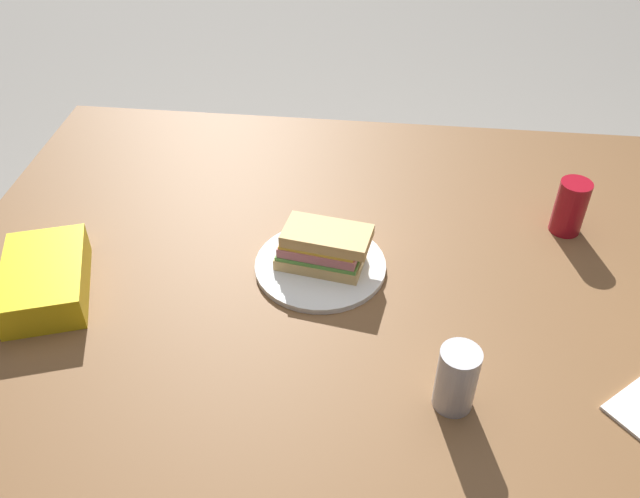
% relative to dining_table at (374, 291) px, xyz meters
% --- Properties ---
extents(ground_plane, '(8.00, 8.00, 0.00)m').
position_rel_dining_table_xyz_m(ground_plane, '(0.00, 0.00, -0.66)').
color(ground_plane, gray).
extents(dining_table, '(1.74, 1.17, 0.73)m').
position_rel_dining_table_xyz_m(dining_table, '(0.00, 0.00, 0.00)').
color(dining_table, brown).
rests_on(dining_table, ground_plane).
extents(paper_plate, '(0.26, 0.26, 0.01)m').
position_rel_dining_table_xyz_m(paper_plate, '(-0.11, -0.02, 0.08)').
color(paper_plate, white).
rests_on(paper_plate, dining_table).
extents(sandwich, '(0.20, 0.12, 0.08)m').
position_rel_dining_table_xyz_m(sandwich, '(-0.11, -0.02, 0.12)').
color(sandwich, '#DBB26B').
rests_on(sandwich, paper_plate).
extents(soda_can_red, '(0.07, 0.07, 0.12)m').
position_rel_dining_table_xyz_m(soda_can_red, '(0.40, 0.16, 0.13)').
color(soda_can_red, maroon).
rests_on(soda_can_red, dining_table).
extents(chip_bag, '(0.22, 0.27, 0.07)m').
position_rel_dining_table_xyz_m(chip_bag, '(-0.63, -0.15, 0.11)').
color(chip_bag, yellow).
rests_on(chip_bag, dining_table).
extents(soda_can_silver, '(0.07, 0.07, 0.12)m').
position_rel_dining_table_xyz_m(soda_can_silver, '(0.14, -0.33, 0.13)').
color(soda_can_silver, silver).
rests_on(soda_can_silver, dining_table).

